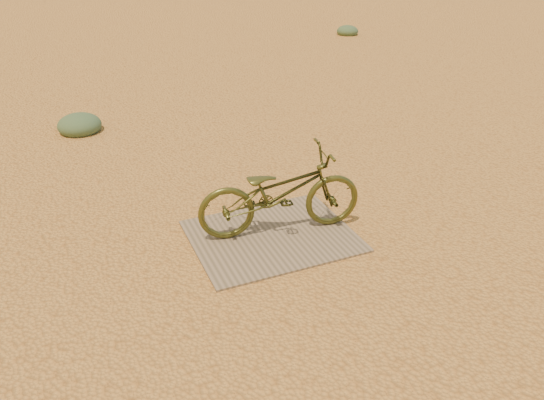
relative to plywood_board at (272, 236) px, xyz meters
name	(u,v)px	position (x,y,z in m)	size (l,w,h in m)	color
ground	(276,263)	(-0.15, -0.43, -0.01)	(120.00, 120.00, 0.00)	#C78F45
plywood_board	(272,236)	(0.00, 0.00, 0.00)	(1.58, 1.28, 0.02)	#826E55
bicycle	(280,192)	(0.11, 0.06, 0.44)	(0.57, 1.63, 0.86)	#43451A
kale_a	(81,131)	(-1.46, 3.88, -0.01)	(0.64, 0.64, 0.35)	#4C5E40
kale_b	(347,35)	(6.08, 8.89, -0.01)	(0.59, 0.59, 0.32)	#4C5E40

